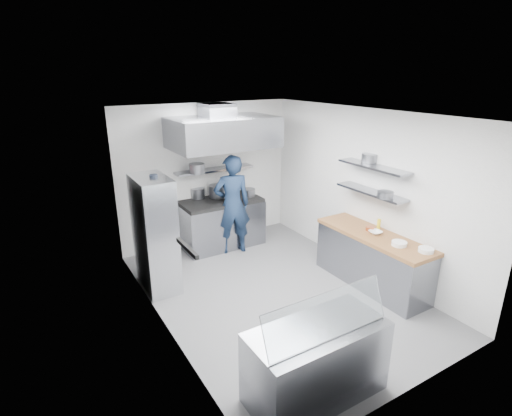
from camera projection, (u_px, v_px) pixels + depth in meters
floor at (275, 292)px, 6.40m from camera, size 5.00×5.00×0.00m
ceiling at (279, 114)px, 5.49m from camera, size 5.00×5.00×0.00m
wall_back at (207, 174)px, 7.97m from camera, size 3.60×2.80×0.02m
wall_front at (419, 281)px, 3.92m from camera, size 3.60×2.80×0.02m
wall_left at (159, 234)px, 5.07m from camera, size 2.80×5.00×0.02m
wall_right at (364, 192)px, 6.83m from camera, size 2.80×5.00×0.02m
gas_range at (222, 224)px, 8.00m from camera, size 1.60×0.80×0.90m
cooktop at (221, 201)px, 7.85m from camera, size 1.57×0.78×0.06m
stock_pot_left at (198, 193)px, 7.93m from camera, size 0.27×0.27×0.20m
stock_pot_mid at (219, 191)px, 7.99m from camera, size 0.38×0.38×0.24m
stock_pot_right at (249, 193)px, 8.02m from camera, size 0.26×0.26×0.16m
over_range_shelf at (215, 170)px, 7.85m from camera, size 1.60×0.30×0.04m
shelf_pot_a at (197, 168)px, 7.47m from camera, size 0.29×0.29×0.18m
extractor_hood at (223, 132)px, 7.26m from camera, size 1.90×1.15×0.55m
hood_duct at (217, 110)px, 7.32m from camera, size 0.55×0.55×0.24m
red_firebox at (146, 183)px, 7.30m from camera, size 0.22×0.10×0.26m
chef at (232, 205)px, 7.55m from camera, size 0.79×0.61×1.92m
wire_rack at (155, 234)px, 6.28m from camera, size 0.50×0.90×1.85m
rack_bin_a at (159, 245)px, 6.19m from camera, size 0.15×0.19×0.17m
rack_bin_b at (149, 208)px, 6.31m from camera, size 0.12×0.16×0.14m
rack_jar at (154, 180)px, 6.00m from camera, size 0.12×0.12×0.18m
knife_strip at (187, 248)px, 4.30m from camera, size 0.04×0.55×0.05m
prep_counter_base at (372, 261)px, 6.50m from camera, size 0.62×2.00×0.84m
prep_counter_top at (374, 236)px, 6.36m from camera, size 0.65×2.04×0.06m
plate_stack_a at (426, 250)px, 5.71m from camera, size 0.22×0.22×0.06m
plate_stack_b at (399, 244)px, 5.93m from camera, size 0.22×0.22×0.06m
copper_pan at (370, 229)px, 6.49m from camera, size 0.14×0.14×0.06m
squeeze_bottle at (379, 224)px, 6.50m from camera, size 0.06×0.06×0.18m
mixing_bowl at (375, 232)px, 6.35m from camera, size 0.21×0.21×0.05m
wall_shelf_lower at (371, 192)px, 6.47m from camera, size 0.30×1.30×0.04m
wall_shelf_upper at (373, 167)px, 6.34m from camera, size 0.30×1.30×0.04m
shelf_pot_c at (385, 195)px, 6.09m from camera, size 0.25×0.25×0.10m
shelf_pot_d at (370, 158)px, 6.53m from camera, size 0.26×0.26×0.14m
display_case at (316, 362)px, 4.24m from camera, size 1.50×0.70×0.85m
display_glass at (327, 316)px, 3.94m from camera, size 1.47×0.19×0.42m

